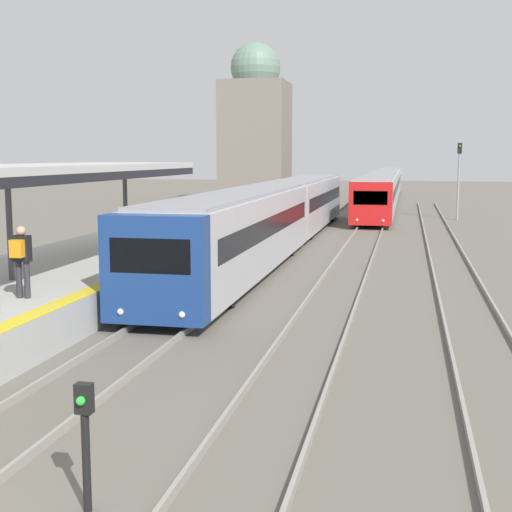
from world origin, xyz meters
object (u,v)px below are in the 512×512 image
object	(u,v)px
person_on_platform	(21,256)
train_far	(384,186)
train_near	(279,212)
signal_post_near	(85,432)
signal_mast_far	(459,172)

from	to	relation	value
person_on_platform	train_far	xyz separation A→B (m)	(6.54, 49.66, -0.36)
train_near	signal_post_near	size ratio (longest dim) A/B	21.51
train_near	train_far	distance (m)	32.09
train_near	train_far	world-z (taller)	train_near
train_far	signal_mast_far	xyz separation A→B (m)	(5.34, -15.18, 1.59)
person_on_platform	train_far	world-z (taller)	train_far
signal_post_near	signal_mast_far	distance (m)	42.30
train_far	signal_post_near	xyz separation A→B (m)	(-1.60, -56.86, -0.60)
train_far	person_on_platform	bearing A→B (deg)	-97.50
train_near	person_on_platform	bearing A→B (deg)	-98.93
signal_mast_far	train_near	bearing A→B (deg)	-118.57
train_far	signal_mast_far	world-z (taller)	signal_mast_far
person_on_platform	train_near	distance (m)	18.01
train_far	signal_mast_far	distance (m)	16.17
train_far	signal_post_near	size ratio (longest dim) A/B	29.47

